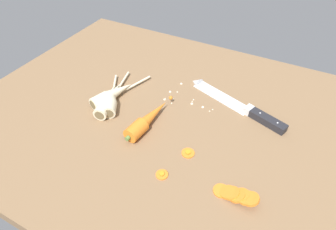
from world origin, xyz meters
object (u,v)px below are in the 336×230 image
at_px(parsnip_mid_left, 113,94).
at_px(parsnip_mid_right, 111,99).
at_px(chefs_knife, 232,102).
at_px(carrot_slice_stray_near, 162,174).
at_px(carrot_slice_stack, 236,195).
at_px(parsnip_front, 110,99).
at_px(whole_carrot, 147,120).
at_px(carrot_slice_stray_mid, 188,153).

bearing_deg(parsnip_mid_left, parsnip_mid_right, -65.11).
xyz_separation_m(chefs_knife, carrot_slice_stray_near, (-0.06, -0.34, -0.00)).
height_order(chefs_knife, parsnip_mid_right, parsnip_mid_right).
xyz_separation_m(carrot_slice_stack, carrot_slice_stray_near, (-0.18, -0.02, -0.01)).
bearing_deg(parsnip_front, whole_carrot, -10.98).
bearing_deg(parsnip_mid_left, parsnip_front, -74.57).
relative_size(parsnip_mid_left, carrot_slice_stray_mid, 6.61).
height_order(parsnip_mid_left, carrot_slice_stray_near, parsnip_mid_left).
xyz_separation_m(chefs_knife, whole_carrot, (-0.18, -0.20, 0.01)).
bearing_deg(whole_carrot, carrot_slice_stray_mid, -15.84).
bearing_deg(carrot_slice_stack, parsnip_mid_left, 160.36).
bearing_deg(whole_carrot, carrot_slice_stray_near, -48.00).
bearing_deg(chefs_knife, whole_carrot, -131.67).
bearing_deg(carrot_slice_stray_mid, parsnip_front, 166.59).
height_order(whole_carrot, parsnip_front, whole_carrot).
xyz_separation_m(parsnip_mid_left, carrot_slice_stray_mid, (0.30, -0.09, -0.02)).
distance_m(parsnip_mid_left, carrot_slice_stray_near, 0.33).
bearing_deg(carrot_slice_stray_near, carrot_slice_stray_mid, 73.31).
bearing_deg(whole_carrot, parsnip_mid_right, 168.44).
xyz_separation_m(parsnip_mid_right, carrot_slice_stray_mid, (0.29, -0.07, -0.02)).
xyz_separation_m(parsnip_front, carrot_slice_stray_near, (0.27, -0.16, -0.02)).
bearing_deg(carrot_slice_stray_near, whole_carrot, 132.00).
bearing_deg(parsnip_mid_right, parsnip_mid_left, 114.89).
xyz_separation_m(whole_carrot, carrot_slice_stack, (0.29, -0.11, -0.01)).
xyz_separation_m(whole_carrot, parsnip_mid_left, (-0.15, 0.05, -0.00)).
distance_m(parsnip_mid_right, carrot_slice_stack, 0.46).
relative_size(parsnip_mid_left, carrot_slice_stack, 2.16).
bearing_deg(parsnip_front, carrot_slice_stray_near, -30.97).
distance_m(carrot_slice_stack, carrot_slice_stray_mid, 0.16).
relative_size(parsnip_front, carrot_slice_stack, 2.30).
bearing_deg(carrot_slice_stack, whole_carrot, 159.77).
distance_m(whole_carrot, carrot_slice_stray_near, 0.18).
bearing_deg(parsnip_mid_right, carrot_slice_stack, -17.45).
bearing_deg(parsnip_mid_left, carrot_slice_stray_mid, -17.23).
bearing_deg(parsnip_mid_right, carrot_slice_stray_near, -31.47).
distance_m(parsnip_front, parsnip_mid_left, 0.02).
bearing_deg(carrot_slice_stray_near, parsnip_mid_left, 146.15).
xyz_separation_m(parsnip_mid_left, carrot_slice_stray_near, (0.27, -0.18, -0.02)).
height_order(carrot_slice_stray_near, carrot_slice_stray_mid, same).
xyz_separation_m(parsnip_mid_left, carrot_slice_stack, (0.45, -0.16, -0.01)).
height_order(chefs_knife, carrot_slice_stack, carrot_slice_stack).
xyz_separation_m(carrot_slice_stack, carrot_slice_stray_mid, (-0.15, 0.07, -0.01)).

